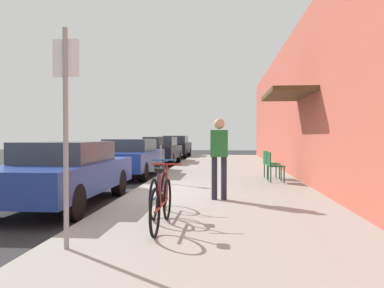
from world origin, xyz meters
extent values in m
plane|color=#2D2D30|center=(0.00, 0.00, 0.00)|extent=(60.00, 60.00, 0.00)
cube|color=#9E9B93|center=(2.25, 2.00, 0.06)|extent=(4.50, 32.00, 0.12)
cube|color=#BC5442|center=(4.65, 2.00, 2.47)|extent=(0.30, 32.00, 4.94)
cube|color=#4C381E|center=(3.95, 1.73, 2.60)|extent=(1.10, 2.80, 0.12)
cube|color=navy|center=(-1.10, -1.22, 0.61)|extent=(1.80, 4.40, 0.58)
cube|color=#333D47|center=(-1.10, -1.07, 1.12)|extent=(1.48, 2.11, 0.43)
cylinder|color=black|center=(-0.31, 0.14, 0.32)|extent=(0.22, 0.64, 0.64)
cylinder|color=black|center=(-1.89, 0.14, 0.32)|extent=(0.22, 0.64, 0.64)
cylinder|color=black|center=(-0.31, -2.58, 0.32)|extent=(0.22, 0.64, 0.64)
cube|color=navy|center=(-1.10, 4.26, 0.62)|extent=(1.80, 4.40, 0.61)
cube|color=#333D47|center=(-1.10, 4.41, 1.14)|extent=(1.48, 2.11, 0.42)
cylinder|color=black|center=(-0.31, 5.62, 0.32)|extent=(0.22, 0.64, 0.64)
cylinder|color=black|center=(-1.89, 5.62, 0.32)|extent=(0.22, 0.64, 0.64)
cylinder|color=black|center=(-0.31, 2.89, 0.32)|extent=(0.22, 0.64, 0.64)
cylinder|color=black|center=(-1.89, 2.89, 0.32)|extent=(0.22, 0.64, 0.64)
cube|color=black|center=(-1.10, 10.52, 0.63)|extent=(1.80, 4.40, 0.62)
cube|color=#333D47|center=(-1.10, 10.67, 1.18)|extent=(1.48, 2.11, 0.48)
cylinder|color=black|center=(-0.31, 11.88, 0.32)|extent=(0.22, 0.64, 0.64)
cylinder|color=black|center=(-1.89, 11.88, 0.32)|extent=(0.22, 0.64, 0.64)
cylinder|color=black|center=(-0.31, 9.15, 0.32)|extent=(0.22, 0.64, 0.64)
cylinder|color=black|center=(-1.89, 9.15, 0.32)|extent=(0.22, 0.64, 0.64)
cube|color=black|center=(-1.10, 16.72, 0.66)|extent=(1.80, 4.40, 0.68)
cube|color=#333D47|center=(-1.10, 16.87, 1.24)|extent=(1.48, 2.11, 0.48)
cylinder|color=black|center=(-0.31, 18.09, 0.32)|extent=(0.22, 0.64, 0.64)
cylinder|color=black|center=(-1.89, 18.09, 0.32)|extent=(0.22, 0.64, 0.64)
cylinder|color=black|center=(-0.31, 15.36, 0.32)|extent=(0.22, 0.64, 0.64)
cylinder|color=black|center=(-1.89, 15.36, 0.32)|extent=(0.22, 0.64, 0.64)
cylinder|color=slate|center=(0.45, 1.77, 0.67)|extent=(0.07, 0.07, 1.10)
cube|color=#383D42|center=(0.45, 1.77, 1.33)|extent=(0.12, 0.10, 0.22)
cylinder|color=gray|center=(0.40, -4.49, 1.42)|extent=(0.06, 0.06, 2.60)
cube|color=white|center=(0.40, -4.47, 2.37)|extent=(0.32, 0.02, 0.44)
torus|color=black|center=(1.35, -2.88, 0.45)|extent=(0.04, 0.66, 0.66)
torus|color=black|center=(1.35, -3.93, 0.45)|extent=(0.04, 0.66, 0.66)
cylinder|color=maroon|center=(1.35, -3.41, 0.45)|extent=(0.04, 1.05, 0.04)
cylinder|color=maroon|center=(1.35, -3.56, 0.70)|extent=(0.04, 0.04, 0.50)
cube|color=black|center=(1.35, -3.56, 0.97)|extent=(0.10, 0.20, 0.06)
cylinder|color=maroon|center=(1.35, -2.93, 0.73)|extent=(0.03, 0.03, 0.56)
cylinder|color=maroon|center=(1.35, -2.93, 1.01)|extent=(0.46, 0.03, 0.03)
torus|color=black|center=(1.14, -1.86, 0.45)|extent=(0.04, 0.66, 0.66)
torus|color=black|center=(1.14, -2.91, 0.45)|extent=(0.04, 0.66, 0.66)
cylinder|color=#1E4C8C|center=(1.14, -2.39, 0.45)|extent=(0.04, 1.05, 0.04)
cylinder|color=#1E4C8C|center=(1.14, -2.54, 0.70)|extent=(0.04, 0.04, 0.50)
cube|color=black|center=(1.14, -2.54, 0.97)|extent=(0.10, 0.20, 0.06)
cylinder|color=#1E4C8C|center=(1.14, -1.91, 0.73)|extent=(0.03, 0.03, 0.56)
cylinder|color=#1E4C8C|center=(1.14, -1.91, 1.01)|extent=(0.46, 0.03, 0.03)
cylinder|color=#14592D|center=(3.92, 2.45, 0.34)|extent=(0.04, 0.04, 0.45)
cylinder|color=#14592D|center=(3.95, 2.07, 0.34)|extent=(0.04, 0.04, 0.45)
cylinder|color=#14592D|center=(3.54, 2.42, 0.34)|extent=(0.04, 0.04, 0.45)
cylinder|color=#14592D|center=(3.57, 2.04, 0.34)|extent=(0.04, 0.04, 0.45)
cube|color=#14592D|center=(3.75, 2.24, 0.59)|extent=(0.47, 0.47, 0.03)
cube|color=#14592D|center=(3.54, 2.23, 0.79)|extent=(0.06, 0.44, 0.40)
cylinder|color=#14592D|center=(3.91, 3.44, 0.34)|extent=(0.04, 0.04, 0.45)
cylinder|color=#14592D|center=(3.96, 3.06, 0.34)|extent=(0.04, 0.04, 0.45)
cylinder|color=#14592D|center=(3.53, 3.39, 0.34)|extent=(0.04, 0.04, 0.45)
cylinder|color=#14592D|center=(3.59, 3.01, 0.34)|extent=(0.04, 0.04, 0.45)
cube|color=#14592D|center=(3.75, 3.22, 0.59)|extent=(0.50, 0.50, 0.03)
cube|color=#14592D|center=(3.54, 3.20, 0.79)|extent=(0.09, 0.44, 0.40)
cylinder|color=#232838|center=(2.05, -0.91, 0.57)|extent=(0.12, 0.12, 0.90)
cylinder|color=#232838|center=(2.25, -0.91, 0.57)|extent=(0.12, 0.12, 0.90)
cube|color=#267233|center=(2.15, -0.91, 1.30)|extent=(0.36, 0.22, 0.56)
sphere|color=tan|center=(2.15, -0.91, 1.71)|extent=(0.22, 0.22, 0.22)
camera|label=1|loc=(2.26, -8.73, 1.45)|focal=34.93mm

